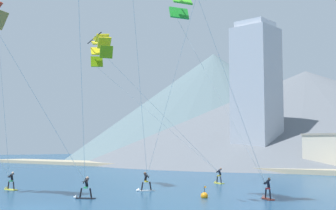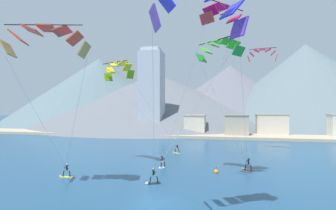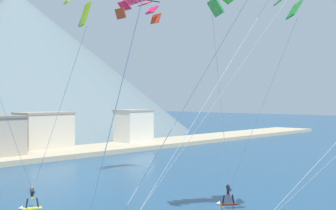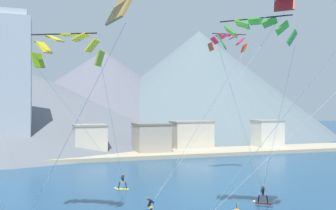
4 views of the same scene
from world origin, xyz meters
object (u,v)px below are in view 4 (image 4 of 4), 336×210
kitesurfer_far_left (260,198)px  parafoil_kite_far_right (68,47)px  kitesurfer_far_right (121,184)px  parafoil_kite_far_left (256,30)px  parafoil_kite_distant_high_outer (228,41)px

kitesurfer_far_left → parafoil_kite_far_right: size_ratio=0.12×
kitesurfer_far_left → parafoil_kite_far_right: bearing=-177.3°
kitesurfer_far_right → parafoil_kite_far_left: 22.52m
parafoil_kite_far_left → parafoil_kite_distant_high_outer: bearing=68.8°
parafoil_kite_far_right → parafoil_kite_distant_high_outer: parafoil_kite_distant_high_outer is taller
parafoil_kite_distant_high_outer → kitesurfer_far_left: bearing=-105.3°
kitesurfer_far_left → parafoil_kite_distant_high_outer: 22.83m
parafoil_kite_far_right → kitesurfer_far_right: bearing=60.0°
parafoil_kite_far_right → parafoil_kite_distant_high_outer: (21.61, 14.84, 4.31)m
kitesurfer_far_right → parafoil_kite_distant_high_outer: (15.23, 3.78, 17.57)m
kitesurfer_far_left → parafoil_kite_far_right: (-17.77, -0.84, 13.32)m
parafoil_kite_far_left → parafoil_kite_far_right: bearing=164.2°
kitesurfer_far_left → parafoil_kite_far_left: size_ratio=0.11×
parafoil_kite_far_left → parafoil_kite_distant_high_outer: (7.32, 18.88, 2.85)m
kitesurfer_far_left → kitesurfer_far_right: 15.30m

